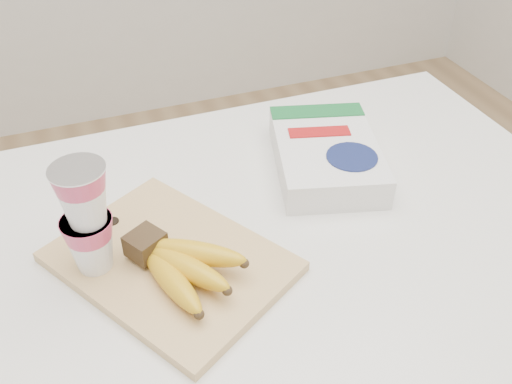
# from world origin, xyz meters

# --- Properties ---
(cutting_board) EXTENTS (0.37, 0.40, 0.02)m
(cutting_board) POSITION_xyz_m (-0.11, -0.01, 0.89)
(cutting_board) COLOR tan
(cutting_board) RESTS_ON table
(bananas) EXTENTS (0.16, 0.18, 0.06)m
(bananas) POSITION_xyz_m (-0.11, -0.05, 0.92)
(bananas) COLOR #382816
(bananas) RESTS_ON cutting_board
(yogurt_stack) EXTENTS (0.08, 0.07, 0.17)m
(yogurt_stack) POSITION_xyz_m (-0.21, 0.02, 0.99)
(yogurt_stack) COLOR white
(yogurt_stack) RESTS_ON cutting_board
(cereal_box) EXTENTS (0.23, 0.29, 0.06)m
(cereal_box) POSITION_xyz_m (0.20, 0.13, 0.91)
(cereal_box) COLOR white
(cereal_box) RESTS_ON table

